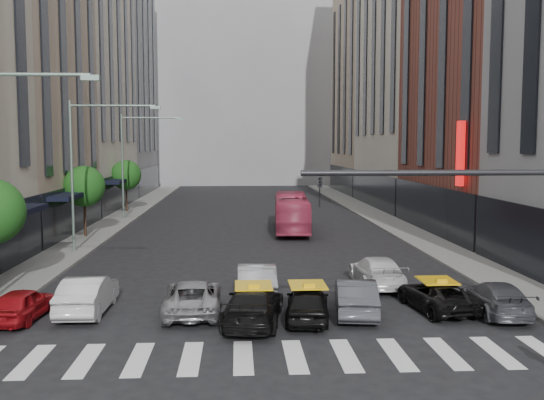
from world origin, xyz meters
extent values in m
plane|color=black|center=(0.00, 0.00, 0.00)|extent=(160.00, 160.00, 0.00)
cube|color=slate|center=(-11.50, 30.00, 0.07)|extent=(3.00, 96.00, 0.15)
cube|color=slate|center=(11.50, 30.00, 0.07)|extent=(3.00, 96.00, 0.15)
cube|color=tan|center=(-17.00, 28.00, 12.00)|extent=(8.00, 16.00, 24.00)
cube|color=beige|center=(-17.00, 46.00, 18.00)|extent=(8.00, 20.00, 36.00)
cube|color=gray|center=(-17.00, 65.00, 15.00)|extent=(8.00, 18.00, 30.00)
cube|color=brown|center=(17.00, 27.00, 13.00)|extent=(8.00, 18.00, 26.00)
cube|color=beige|center=(17.00, 46.00, 20.00)|extent=(8.00, 20.00, 40.00)
cube|color=tan|center=(17.00, 65.00, 14.00)|extent=(8.00, 18.00, 28.00)
cube|color=gray|center=(0.00, 85.00, 18.00)|extent=(30.00, 10.00, 36.00)
cylinder|color=black|center=(-11.80, 26.00, 1.72)|extent=(0.18, 0.18, 3.15)
sphere|color=#1A4714|center=(-11.80, 26.00, 3.66)|extent=(2.88, 2.88, 2.88)
cylinder|color=black|center=(-11.80, 42.00, 1.72)|extent=(0.18, 0.18, 3.15)
sphere|color=#1A4714|center=(-11.80, 42.00, 3.66)|extent=(2.88, 2.88, 2.88)
cylinder|color=gray|center=(-8.50, 4.00, 8.85)|extent=(5.00, 0.12, 0.12)
cube|color=gray|center=(-6.00, 4.00, 8.75)|extent=(0.60, 0.25, 0.18)
cylinder|color=gray|center=(-11.00, 20.00, 4.65)|extent=(0.16, 0.16, 9.00)
cylinder|color=gray|center=(-8.50, 20.00, 8.85)|extent=(5.00, 0.12, 0.12)
cube|color=gray|center=(-6.00, 20.00, 8.75)|extent=(0.60, 0.25, 0.18)
cylinder|color=gray|center=(-11.00, 36.00, 4.65)|extent=(0.16, 0.16, 9.00)
cylinder|color=gray|center=(-8.50, 36.00, 8.85)|extent=(5.00, 0.12, 0.12)
cube|color=gray|center=(-6.00, 36.00, 8.75)|extent=(0.60, 0.25, 0.18)
cylinder|color=black|center=(5.50, -1.00, 5.80)|extent=(10.00, 0.16, 0.16)
imported|color=black|center=(1.00, -1.00, 5.30)|extent=(0.13, 0.16, 0.80)
cube|color=red|center=(12.60, 20.00, 6.00)|extent=(0.30, 0.70, 4.00)
imported|color=maroon|center=(-9.20, 5.94, 0.61)|extent=(1.75, 3.72, 1.23)
imported|color=#B8B8B8|center=(-7.00, 6.86, 0.73)|extent=(1.59, 4.46, 1.47)
imported|color=#949499|center=(-2.90, 6.49, 0.65)|extent=(2.31, 4.77, 1.31)
imported|color=black|center=(-0.58, 5.00, 0.70)|extent=(2.61, 5.06, 1.40)
imported|color=black|center=(1.43, 5.31, 0.66)|extent=(2.04, 4.07, 1.33)
imported|color=#3A3C42|center=(3.39, 6.00, 0.71)|extent=(2.03, 4.44, 1.41)
imported|color=black|center=(6.70, 6.39, 0.59)|extent=(2.52, 4.47, 1.18)
imported|color=#3F4147|center=(8.82, 5.74, 0.63)|extent=(2.09, 4.48, 1.27)
imported|color=#AAABAF|center=(-0.35, 8.70, 0.76)|extent=(1.63, 4.60, 1.51)
imported|color=white|center=(5.29, 10.64, 0.69)|extent=(1.98, 4.78, 1.38)
imported|color=#BB3756|center=(2.94, 28.68, 1.43)|extent=(3.00, 10.37, 2.85)
camera|label=1|loc=(-1.15, -16.67, 6.53)|focal=40.00mm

